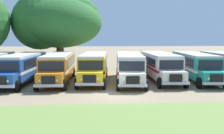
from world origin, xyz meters
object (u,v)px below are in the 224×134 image
parked_bus_slot_2 (59,66)px  parked_bus_slot_6 (195,65)px  parked_bus_slot_4 (129,66)px  parked_bus_slot_1 (22,66)px  parked_bus_slot_3 (94,65)px  parked_bus_slot_5 (160,65)px  broad_shade_tree (58,23)px

parked_bus_slot_2 → parked_bus_slot_6: size_ratio=1.00×
parked_bus_slot_4 → parked_bus_slot_1: bearing=-87.0°
parked_bus_slot_4 → parked_bus_slot_6: (7.08, 0.51, 0.00)m
parked_bus_slot_3 → parked_bus_slot_1: bearing=-82.1°
parked_bus_slot_2 → parked_bus_slot_5: bearing=92.7°
broad_shade_tree → parked_bus_slot_5: bearing=-40.3°
parked_bus_slot_2 → parked_bus_slot_5: same height
parked_bus_slot_3 → parked_bus_slot_5: same height
parked_bus_slot_4 → broad_shade_tree: (-8.54, 10.94, 4.97)m
parked_bus_slot_1 → parked_bus_slot_5: size_ratio=1.01×
broad_shade_tree → parked_bus_slot_4: bearing=-52.0°
parked_bus_slot_5 → parked_bus_slot_1: bearing=-87.6°
parked_bus_slot_4 → parked_bus_slot_3: bearing=-98.7°
parked_bus_slot_3 → parked_bus_slot_2: bearing=-79.4°
parked_bus_slot_2 → parked_bus_slot_5: size_ratio=1.00×
parked_bus_slot_2 → parked_bus_slot_3: bearing=97.4°
parked_bus_slot_1 → parked_bus_slot_5: (14.26, 0.41, 0.00)m
parked_bus_slot_1 → parked_bus_slot_3: size_ratio=1.00×
parked_bus_slot_2 → parked_bus_slot_4: size_ratio=0.99×
parked_bus_slot_3 → parked_bus_slot_6: same height
parked_bus_slot_2 → parked_bus_slot_5: 10.66m
parked_bus_slot_6 → broad_shade_tree: bearing=-120.6°
parked_bus_slot_3 → broad_shade_tree: 12.23m
parked_bus_slot_4 → parked_bus_slot_5: 3.49m
parked_bus_slot_1 → parked_bus_slot_3: bearing=97.3°
parked_bus_slot_3 → broad_shade_tree: bearing=-149.9°
parked_bus_slot_1 → parked_bus_slot_3: (7.24, 0.49, 0.00)m
parked_bus_slot_1 → parked_bus_slot_6: size_ratio=1.00×
parked_bus_slot_3 → broad_shade_tree: (-4.91, 10.04, 4.97)m
parked_bus_slot_2 → parked_bus_slot_1: bearing=-88.1°
parked_bus_slot_1 → broad_shade_tree: bearing=171.0°
parked_bus_slot_1 → parked_bus_slot_6: same height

